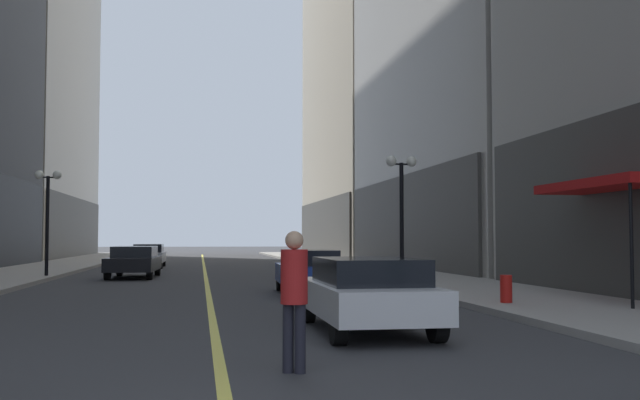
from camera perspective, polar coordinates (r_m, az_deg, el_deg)
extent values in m
plane|color=#38383A|center=(38.72, -9.01, -5.42)|extent=(200.00, 200.00, 0.00)
cube|color=#9E9991|center=(39.53, -21.10, -5.10)|extent=(4.50, 78.00, 0.15)
cube|color=#9E9991|center=(39.64, 3.06, -5.29)|extent=(4.50, 78.00, 0.15)
cube|color=#E5D64C|center=(38.72, -9.01, -5.41)|extent=(0.16, 70.00, 0.01)
cube|color=#403C35|center=(64.52, -18.61, -2.08)|extent=(0.50, 24.70, 5.00)
cube|color=#3A3935|center=(39.71, 6.52, -1.77)|extent=(0.50, 22.80, 5.00)
cube|color=#403C35|center=(64.61, 0.31, -2.24)|extent=(0.50, 24.70, 5.00)
cube|color=#B21414|center=(19.50, 21.42, 1.11)|extent=(1.60, 4.60, 0.24)
cylinder|color=black|center=(17.26, 23.17, -3.53)|extent=(0.08, 0.08, 2.88)
cube|color=silver|center=(13.25, 3.60, -7.67)|extent=(1.87, 4.50, 0.55)
cube|color=black|center=(13.00, 3.82, -5.66)|extent=(1.64, 2.52, 0.50)
cylinder|color=black|center=(14.66, -0.92, -8.30)|extent=(0.22, 0.64, 0.64)
cylinder|color=black|center=(14.99, 5.26, -8.17)|extent=(0.22, 0.64, 0.64)
cylinder|color=black|center=(11.58, 1.46, -9.73)|extent=(0.22, 0.64, 0.64)
cylinder|color=black|center=(11.99, 9.16, -9.46)|extent=(0.22, 0.64, 0.64)
cube|color=navy|center=(21.98, -0.91, -5.80)|extent=(1.87, 4.24, 0.55)
cube|color=black|center=(21.76, -0.84, -4.58)|extent=(1.60, 2.39, 0.50)
cylinder|color=black|center=(23.38, -3.14, -6.30)|extent=(0.24, 0.65, 0.64)
cylinder|color=black|center=(23.54, 0.50, -6.28)|extent=(0.24, 0.65, 0.64)
cylinder|color=black|center=(20.47, -2.53, -6.78)|extent=(0.24, 0.65, 0.64)
cylinder|color=black|center=(20.65, 1.62, -6.75)|extent=(0.24, 0.65, 0.64)
cube|color=black|center=(31.73, -14.34, -4.84)|extent=(2.06, 4.76, 0.55)
cube|color=black|center=(31.95, -14.27, -3.97)|extent=(1.76, 2.69, 0.50)
cylinder|color=black|center=(30.02, -13.17, -5.49)|extent=(0.24, 0.65, 0.64)
cylinder|color=black|center=(30.24, -16.28, -5.43)|extent=(0.24, 0.65, 0.64)
cylinder|color=black|center=(33.29, -12.58, -5.24)|extent=(0.24, 0.65, 0.64)
cylinder|color=black|center=(33.48, -15.40, -5.19)|extent=(0.24, 0.65, 0.64)
cube|color=#B7B7BC|center=(42.25, -13.25, -4.36)|extent=(1.76, 4.23, 0.55)
cube|color=black|center=(42.45, -13.22, -3.71)|extent=(1.54, 2.37, 0.50)
cylinder|color=black|center=(40.73, -12.36, -4.81)|extent=(0.22, 0.64, 0.64)
cylinder|color=black|center=(40.85, -14.46, -4.78)|extent=(0.22, 0.64, 0.64)
cylinder|color=black|center=(43.68, -12.13, -4.69)|extent=(0.22, 0.64, 0.64)
cylinder|color=black|center=(43.79, -14.09, -4.66)|extent=(0.22, 0.64, 0.64)
cylinder|color=black|center=(9.22, -1.57, -10.78)|extent=(0.14, 0.14, 0.86)
cylinder|color=black|center=(9.28, -2.51, -10.73)|extent=(0.14, 0.14, 0.86)
cylinder|color=#B21E1E|center=(9.18, -2.03, -6.01)|extent=(0.46, 0.46, 0.68)
sphere|color=tan|center=(9.17, -2.02, -3.16)|extent=(0.23, 0.23, 0.23)
cylinder|color=black|center=(31.67, -20.55, -2.02)|extent=(0.14, 0.14, 4.20)
cylinder|color=black|center=(31.77, -20.48, 1.68)|extent=(0.80, 0.06, 0.06)
sphere|color=white|center=(31.85, -21.09, 1.86)|extent=(0.36, 0.36, 0.36)
sphere|color=white|center=(31.71, -19.85, 1.85)|extent=(0.36, 0.36, 0.36)
cylinder|color=black|center=(24.54, 6.40, -1.97)|extent=(0.14, 0.14, 4.20)
cylinder|color=black|center=(24.66, 6.38, 2.79)|extent=(0.80, 0.06, 0.06)
sphere|color=white|center=(24.58, 5.59, 3.04)|extent=(0.36, 0.36, 0.36)
sphere|color=white|center=(24.77, 7.16, 3.01)|extent=(0.36, 0.36, 0.36)
cylinder|color=red|center=(17.93, 14.35, -6.98)|extent=(0.28, 0.28, 0.80)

